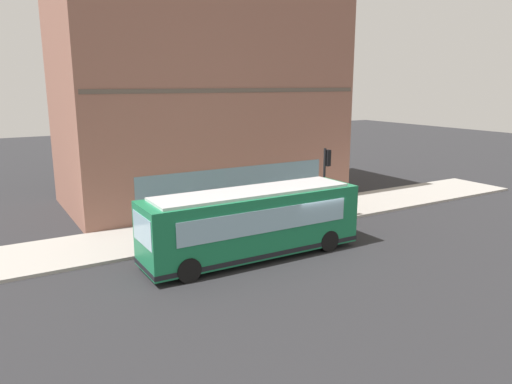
{
  "coord_description": "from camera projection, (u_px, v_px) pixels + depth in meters",
  "views": [
    {
      "loc": [
        -17.59,
        13.36,
        7.63
      ],
      "look_at": [
        2.47,
        1.43,
        2.38
      ],
      "focal_mm": 33.97,
      "sensor_mm": 36.0,
      "label": 1
    }
  ],
  "objects": [
    {
      "name": "traffic_light_near_corner",
      "position": [
        326.0,
        170.0,
        26.7
      ],
      "size": [
        0.32,
        0.49,
        4.03
      ],
      "color": "black",
      "rests_on": "sidewalk_curb"
    },
    {
      "name": "pedestrian_by_light_pole",
      "position": [
        306.0,
        196.0,
        28.45
      ],
      "size": [
        0.32,
        0.32,
        1.74
      ],
      "color": "#3359A5",
      "rests_on": "sidewalk_curb"
    },
    {
      "name": "ground",
      "position": [
        308.0,
        247.0,
        23.08
      ],
      "size": [
        120.0,
        120.0,
        0.0
      ],
      "primitive_type": "plane",
      "color": "#262628"
    },
    {
      "name": "sidewalk_curb",
      "position": [
        256.0,
        221.0,
        27.16
      ],
      "size": [
        4.56,
        40.0,
        0.15
      ],
      "primitive_type": "cube",
      "color": "#9E9991",
      "rests_on": "ground"
    },
    {
      "name": "pedestrian_near_building_entrance",
      "position": [
        147.0,
        213.0,
        25.04
      ],
      "size": [
        0.32,
        0.32,
        1.63
      ],
      "color": "#3359A5",
      "rests_on": "sidewalk_curb"
    },
    {
      "name": "building_corner",
      "position": [
        202.0,
        100.0,
        31.49
      ],
      "size": [
        9.22,
        17.54,
        13.15
      ],
      "color": "#8C5B4C",
      "rests_on": "ground"
    },
    {
      "name": "fire_hydrant",
      "position": [
        243.0,
        208.0,
        28.17
      ],
      "size": [
        0.35,
        0.35,
        0.74
      ],
      "color": "red",
      "rests_on": "sidewalk_curb"
    },
    {
      "name": "city_bus_nearside",
      "position": [
        252.0,
        224.0,
        21.45
      ],
      "size": [
        2.64,
        10.05,
        3.07
      ],
      "color": "#197247",
      "rests_on": "ground"
    },
    {
      "name": "newspaper_vending_box",
      "position": [
        267.0,
        211.0,
        27.33
      ],
      "size": [
        0.44,
        0.42,
        0.9
      ],
      "color": "#BF3F19",
      "rests_on": "sidewalk_curb"
    }
  ]
}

